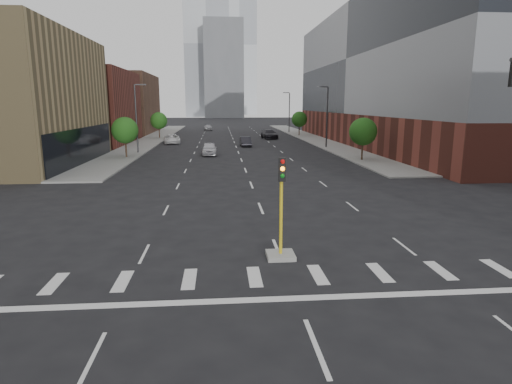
{
  "coord_description": "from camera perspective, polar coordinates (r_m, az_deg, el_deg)",
  "views": [
    {
      "loc": [
        -2.56,
        -8.49,
        6.57
      ],
      "look_at": [
        -0.89,
        11.1,
        2.5
      ],
      "focal_mm": 30.0,
      "sensor_mm": 36.0,
      "label": 1
    }
  ],
  "objects": [
    {
      "name": "tower_mid",
      "position": [
        209.07,
        -4.33,
        15.91
      ],
      "size": [
        18.0,
        18.0,
        44.0
      ],
      "primitive_type": "cube",
      "color": "slate",
      "rests_on": "ground"
    },
    {
      "name": "tree_left_near",
      "position": [
        54.79,
        -17.08,
        7.87
      ],
      "size": [
        3.2,
        3.2,
        4.85
      ],
      "color": "#382619",
      "rests_on": "ground"
    },
    {
      "name": "sidewalk_left_far",
      "position": [
        83.67,
        -13.51,
        6.93
      ],
      "size": [
        5.0,
        92.0,
        0.15
      ],
      "primitive_type": "cube",
      "color": "gray",
      "rests_on": "ground"
    },
    {
      "name": "tower_right",
      "position": [
        270.85,
        -2.3,
        18.79
      ],
      "size": [
        20.0,
        20.0,
        80.0
      ],
      "primitive_type": "cube",
      "color": "#B2B7BC",
      "rests_on": "ground"
    },
    {
      "name": "tree_right_near",
      "position": [
        51.34,
        14.09,
        7.81
      ],
      "size": [
        3.2,
        3.2,
        4.85
      ],
      "color": "#382619",
      "rests_on": "ground"
    },
    {
      "name": "streetlight_right_b",
      "position": [
        99.79,
        4.41,
        10.78
      ],
      "size": [
        1.6,
        0.22,
        9.07
      ],
      "color": "#2D2D30",
      "rests_on": "ground"
    },
    {
      "name": "building_left_far_b",
      "position": [
        103.54,
        -19.18,
        11.04
      ],
      "size": [
        20.0,
        24.0,
        13.0
      ],
      "primitive_type": "cube",
      "color": "brown",
      "rests_on": "ground"
    },
    {
      "name": "tower_left",
      "position": [
        230.31,
        -6.54,
        18.73
      ],
      "size": [
        22.0,
        22.0,
        70.0
      ],
      "primitive_type": "cube",
      "color": "#B2B7BC",
      "rests_on": "ground"
    },
    {
      "name": "tree_left_far",
      "position": [
        84.33,
        -12.84,
        9.26
      ],
      "size": [
        3.2,
        3.2,
        4.85
      ],
      "color": "#382619",
      "rests_on": "ground"
    },
    {
      "name": "streetlight_right_a",
      "position": [
        65.48,
        9.39,
        10.19
      ],
      "size": [
        1.6,
        0.22,
        9.07
      ],
      "color": "#2D2D30",
      "rests_on": "ground"
    },
    {
      "name": "car_deep_right",
      "position": [
        82.32,
        1.77,
        7.72
      ],
      "size": [
        3.08,
        6.14,
        1.71
      ],
      "primitive_type": "imported",
      "rotation": [
        0.0,
        0.0,
        0.12
      ],
      "color": "black",
      "rests_on": "ground"
    },
    {
      "name": "building_left_far_a",
      "position": [
        78.55,
        -23.79,
        10.32
      ],
      "size": [
        20.0,
        22.0,
        12.0
      ],
      "primitive_type": "cube",
      "color": "brown",
      "rests_on": "ground"
    },
    {
      "name": "car_distant",
      "position": [
        108.11,
        -6.41,
        8.55
      ],
      "size": [
        2.22,
        4.58,
        1.51
      ],
      "primitive_type": "imported",
      "rotation": [
        0.0,
        0.0,
        0.1
      ],
      "color": "#A0A0A5",
      "rests_on": "ground"
    },
    {
      "name": "tree_right_far",
      "position": [
        90.08,
        5.8,
        9.63
      ],
      "size": [
        3.2,
        3.2,
        4.85
      ],
      "color": "#382619",
      "rests_on": "ground"
    },
    {
      "name": "median_traffic_signal",
      "position": [
        18.51,
        3.33,
        -5.92
      ],
      "size": [
        1.2,
        1.2,
        4.4
      ],
      "color": "#999993",
      "rests_on": "ground"
    },
    {
      "name": "car_far_left",
      "position": [
        73.61,
        -11.13,
        6.97
      ],
      "size": [
        3.24,
        5.8,
        1.53
      ],
      "primitive_type": "imported",
      "rotation": [
        0.0,
        0.0,
        0.13
      ],
      "color": "silver",
      "rests_on": "ground"
    },
    {
      "name": "streetlight_left",
      "position": [
        59.5,
        -15.61,
        9.78
      ],
      "size": [
        1.6,
        0.22,
        9.07
      ],
      "color": "#2D2D30",
      "rests_on": "ground"
    },
    {
      "name": "building_right_main",
      "position": [
        75.75,
        20.85,
        14.32
      ],
      "size": [
        24.0,
        70.0,
        22.0
      ],
      "color": "brown",
      "rests_on": "ground"
    },
    {
      "name": "car_near_left",
      "position": [
        56.04,
        -6.23,
        5.75
      ],
      "size": [
        1.98,
        4.86,
        1.65
      ],
      "primitive_type": "imported",
      "rotation": [
        0.0,
        0.0,
        0.01
      ],
      "color": "#B9B8BD",
      "rests_on": "ground"
    },
    {
      "name": "sidewalk_right_far",
      "position": [
        84.59,
        7.18,
        7.21
      ],
      "size": [
        5.0,
        92.0,
        0.15
      ],
      "primitive_type": "cube",
      "color": "gray",
      "rests_on": "ground"
    },
    {
      "name": "car_mid_right",
      "position": [
        67.35,
        -1.41,
        6.74
      ],
      "size": [
        1.76,
        4.59,
        1.49
      ],
      "primitive_type": "imported",
      "rotation": [
        0.0,
        0.0,
        0.04
      ],
      "color": "black",
      "rests_on": "ground"
    }
  ]
}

